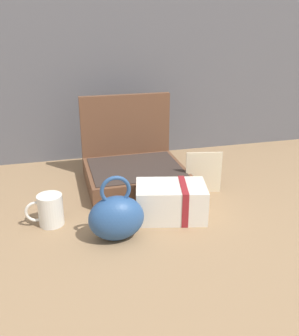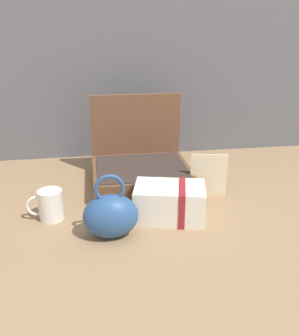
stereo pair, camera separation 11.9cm
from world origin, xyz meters
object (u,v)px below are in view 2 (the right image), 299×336
at_px(open_suitcase, 140,165).
at_px(coffee_mug, 50,205).
at_px(info_card_left, 208,175).
at_px(cream_toiletry_bag, 171,202).
at_px(teal_pouch_handbag, 111,215).

relative_size(open_suitcase, coffee_mug, 3.14).
bearing_deg(open_suitcase, coffee_mug, -141.68).
height_order(open_suitcase, info_card_left, open_suitcase).
relative_size(cream_toiletry_bag, coffee_mug, 2.13).
bearing_deg(coffee_mug, teal_pouch_handbag, -35.69).
bearing_deg(coffee_mug, cream_toiletry_bag, -7.51).
bearing_deg(teal_pouch_handbag, info_card_left, 32.44).
xyz_separation_m(cream_toiletry_bag, coffee_mug, (-0.38, 0.05, -0.01)).
bearing_deg(coffee_mug, open_suitcase, 38.32).
bearing_deg(teal_pouch_handbag, coffee_mug, 144.31).
height_order(open_suitcase, coffee_mug, open_suitcase).
xyz_separation_m(teal_pouch_handbag, coffee_mug, (-0.18, 0.13, -0.02)).
bearing_deg(cream_toiletry_bag, open_suitcase, 101.25).
bearing_deg(teal_pouch_handbag, open_suitcase, 70.82).
distance_m(open_suitcase, cream_toiletry_bag, 0.31).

